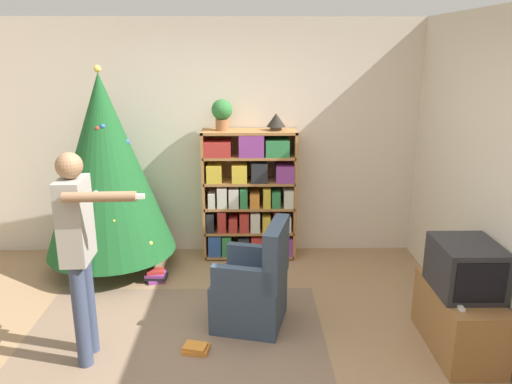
{
  "coord_description": "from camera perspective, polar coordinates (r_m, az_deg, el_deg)",
  "views": [
    {
      "loc": [
        0.3,
        -3.28,
        2.29
      ],
      "look_at": [
        0.37,
        0.99,
        1.05
      ],
      "focal_mm": 35.0,
      "sensor_mm": 36.0,
      "label": 1
    }
  ],
  "objects": [
    {
      "name": "standing_person",
      "position": [
        3.8,
        -19.61,
        -5.43
      ],
      "size": [
        0.64,
        0.47,
        1.61
      ],
      "rotation": [
        0.0,
        0.0,
        -1.54
      ],
      "color": "#38425B",
      "rests_on": "ground_plane"
    },
    {
      "name": "table_lamp",
      "position": [
        5.34,
        2.31,
        8.14
      ],
      "size": [
        0.2,
        0.2,
        0.18
      ],
      "color": "#473828",
      "rests_on": "bookshelf"
    },
    {
      "name": "ground_plane",
      "position": [
        4.01,
        -5.35,
        -18.69
      ],
      "size": [
        14.0,
        14.0,
        0.0
      ],
      "primitive_type": "plane",
      "color": "#9E7A56"
    },
    {
      "name": "area_rug",
      "position": [
        4.3,
        -9.31,
        -16.17
      ],
      "size": [
        2.46,
        1.73,
        0.01
      ],
      "color": "#7F6651",
      "rests_on": "ground_plane"
    },
    {
      "name": "christmas_tree",
      "position": [
        5.28,
        -16.8,
        2.9
      ],
      "size": [
        1.33,
        1.33,
        2.13
      ],
      "color": "#4C3323",
      "rests_on": "ground_plane"
    },
    {
      "name": "television",
      "position": [
        4.12,
        22.82,
        -7.94
      ],
      "size": [
        0.45,
        0.54,
        0.39
      ],
      "color": "#28282D",
      "rests_on": "tv_stand"
    },
    {
      "name": "tv_stand",
      "position": [
        4.32,
        22.15,
        -13.33
      ],
      "size": [
        0.43,
        0.88,
        0.5
      ],
      "color": "#996638",
      "rests_on": "ground_plane"
    },
    {
      "name": "wall_back",
      "position": [
        5.62,
        -3.99,
        6.03
      ],
      "size": [
        8.0,
        0.1,
        2.6
      ],
      "color": "beige",
      "rests_on": "ground_plane"
    },
    {
      "name": "game_remote",
      "position": [
        3.94,
        22.25,
        -12.01
      ],
      "size": [
        0.04,
        0.12,
        0.02
      ],
      "color": "white",
      "rests_on": "tv_stand"
    },
    {
      "name": "book_pile_near_tree",
      "position": [
        5.23,
        -11.38,
        -9.37
      ],
      "size": [
        0.22,
        0.19,
        0.12
      ],
      "color": "#843889",
      "rests_on": "ground_plane"
    },
    {
      "name": "potted_plant",
      "position": [
        5.33,
        -3.91,
        9.06
      ],
      "size": [
        0.22,
        0.22,
        0.33
      ],
      "color": "#935B38",
      "rests_on": "bookshelf"
    },
    {
      "name": "book_pile_by_chair",
      "position": [
        4.11,
        -6.88,
        -17.32
      ],
      "size": [
        0.22,
        0.18,
        0.06
      ],
      "color": "orange",
      "rests_on": "ground_plane"
    },
    {
      "name": "armchair",
      "position": [
        4.3,
        -0.2,
        -11.03
      ],
      "size": [
        0.69,
        0.68,
        0.92
      ],
      "rotation": [
        0.0,
        0.0,
        -1.81
      ],
      "color": "#334256",
      "rests_on": "ground_plane"
    },
    {
      "name": "bookshelf",
      "position": [
        5.51,
        -0.75,
        -0.36
      ],
      "size": [
        1.02,
        0.34,
        1.44
      ],
      "color": "#A8703D",
      "rests_on": "ground_plane"
    }
  ]
}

